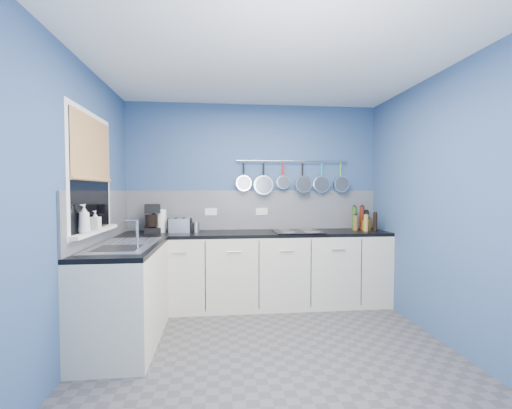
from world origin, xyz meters
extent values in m
cube|color=#47474C|center=(0.00, 0.00, -0.01)|extent=(3.20, 3.00, 0.02)
cube|color=white|center=(0.00, 0.00, 2.51)|extent=(3.20, 3.00, 0.02)
cube|color=#324E7C|center=(0.00, 1.51, 1.25)|extent=(3.20, 0.02, 2.50)
cube|color=#324E7C|center=(0.00, -1.51, 1.25)|extent=(3.20, 0.02, 2.50)
cube|color=#324E7C|center=(-1.61, 0.00, 1.25)|extent=(0.02, 3.00, 2.50)
cube|color=#324E7C|center=(1.61, 0.00, 1.25)|extent=(0.02, 3.00, 2.50)
cube|color=#999CA5|center=(0.00, 1.49, 1.15)|extent=(3.20, 0.02, 0.50)
cube|color=#999CA5|center=(-1.59, 0.60, 1.15)|extent=(0.02, 1.80, 0.50)
cube|color=beige|center=(0.00, 1.20, 0.43)|extent=(3.20, 0.60, 0.86)
cube|color=black|center=(0.00, 1.20, 0.88)|extent=(3.20, 0.60, 0.04)
cube|color=beige|center=(-1.30, 0.30, 0.43)|extent=(0.60, 1.20, 0.86)
cube|color=black|center=(-1.30, 0.30, 0.88)|extent=(0.60, 1.20, 0.04)
cube|color=white|center=(-1.58, 0.30, 1.55)|extent=(0.01, 1.00, 1.10)
cube|color=black|center=(-1.57, 0.30, 1.55)|extent=(0.01, 0.90, 1.00)
cube|color=tan|center=(-1.56, 0.30, 1.77)|extent=(0.01, 0.90, 0.55)
cube|color=white|center=(-1.55, 0.30, 1.04)|extent=(0.10, 0.98, 0.03)
cube|color=silver|center=(-1.30, 0.30, 0.90)|extent=(0.50, 0.95, 0.01)
cube|color=white|center=(-0.55, 1.48, 1.13)|extent=(0.15, 0.01, 0.09)
cube|color=white|center=(0.10, 1.48, 1.13)|extent=(0.15, 0.01, 0.09)
cylinder|color=silver|center=(0.50, 1.45, 1.78)|extent=(1.45, 0.02, 0.02)
imported|color=white|center=(-1.53, 0.01, 1.17)|extent=(0.11, 0.11, 0.24)
imported|color=white|center=(-1.53, 0.25, 1.14)|extent=(0.08, 0.09, 0.17)
cylinder|color=white|center=(-1.14, 1.28, 1.04)|extent=(0.13, 0.13, 0.27)
cube|color=silver|center=(-0.91, 1.26, 0.98)|extent=(0.27, 0.16, 0.17)
cylinder|color=silver|center=(-0.72, 1.24, 0.96)|extent=(0.10, 0.10, 0.12)
cube|color=black|center=(0.50, 1.14, 0.91)|extent=(0.57, 0.50, 0.01)
cylinder|color=black|center=(1.44, 1.33, 1.02)|extent=(0.07, 0.07, 0.23)
cylinder|color=#4C190C|center=(1.37, 1.31, 1.05)|extent=(0.06, 0.06, 0.30)
cylinder|color=#265919|center=(1.27, 1.30, 1.05)|extent=(0.05, 0.05, 0.29)
cylinder|color=brown|center=(1.43, 1.23, 0.97)|extent=(0.06, 0.06, 0.15)
cylinder|color=#8C5914|center=(1.37, 1.23, 0.96)|extent=(0.06, 0.06, 0.13)
cylinder|color=brown|center=(1.26, 1.24, 0.99)|extent=(0.06, 0.06, 0.19)
cylinder|color=black|center=(1.46, 1.11, 1.01)|extent=(0.05, 0.05, 0.22)
cylinder|color=olive|center=(1.35, 1.13, 1.00)|extent=(0.06, 0.06, 0.21)
camera|label=1|loc=(-0.43, -2.87, 1.40)|focal=23.90mm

